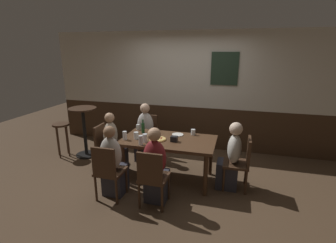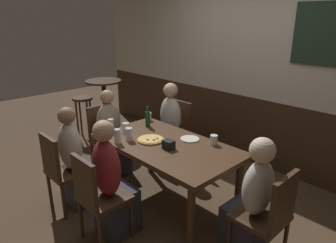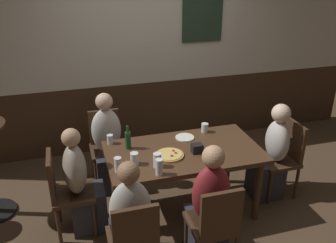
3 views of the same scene
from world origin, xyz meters
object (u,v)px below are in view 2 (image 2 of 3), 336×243
person_left_far (168,132)px  tumbler_water (111,126)px  tumbler_short (149,117)px  side_bar_table (105,107)px  dining_table (166,151)px  person_mid_near (112,188)px  chair_mid_near (97,195)px  beer_bottle_green (148,118)px  beer_glass_tall (129,135)px  person_left_near (76,165)px  pint_glass_pale (126,129)px  beer_glass_half (214,140)px  condiment_caddy (169,145)px  chair_left_near (62,168)px  chair_left_far (176,129)px  bar_stool (83,106)px  plate_white_large (190,139)px  chair_head_east (269,214)px  person_head_west (112,140)px  highball_clear (117,137)px  chair_head_west (105,134)px  person_head_east (251,207)px  pizza (151,140)px

person_left_far → tumbler_water: person_left_far is taller
tumbler_short → side_bar_table: 1.30m
dining_table → person_mid_near: person_mid_near is taller
chair_mid_near → beer_bottle_green: beer_bottle_green is taller
chair_mid_near → beer_glass_tall: chair_mid_near is taller
chair_mid_near → person_left_far: person_left_far is taller
person_left_near → tumbler_water: 0.58m
pint_glass_pale → beer_bottle_green: 0.33m
beer_glass_half → condiment_caddy: bearing=-120.7°
chair_left_near → beer_glass_half: 1.62m
beer_bottle_green → tumbler_water: bearing=-112.3°
chair_left_far → bar_stool: chair_left_far is taller
dining_table → plate_white_large: 0.29m
chair_mid_near → bar_stool: bearing=153.6°
tumbler_water → person_left_near: bearing=-88.8°
chair_head_east → person_head_west: (-2.25, 0.00, -0.03)m
highball_clear → side_bar_table: bearing=151.8°
person_mid_near → tumbler_water: bearing=145.9°
chair_head_west → person_head_west: bearing=0.0°
chair_left_far → person_left_near: bearing=-90.0°
chair_mid_near → person_head_east: size_ratio=0.78×
person_mid_near → beer_glass_tall: bearing=126.1°
pint_glass_pale → beer_bottle_green: beer_bottle_green is taller
pizza → bar_stool: bearing=169.4°
pizza → person_mid_near: bearing=-74.6°
person_left_far → person_head_west: person_left_far is taller
chair_head_east → plate_white_large: (-1.11, 0.26, 0.25)m
side_bar_table → chair_left_far: bearing=15.2°
tumbler_water → person_mid_near: bearing=-34.1°
pint_glass_pale → person_left_near: bearing=-105.8°
chair_mid_near → tumbler_water: tumbler_water is taller
person_left_far → person_head_west: (-0.35, -0.69, -0.02)m
beer_glass_tall → beer_glass_half: 0.90m
highball_clear → pint_glass_pale: bearing=126.9°
highball_clear → tumbler_short: size_ratio=1.56×
person_head_east → highball_clear: size_ratio=7.20×
chair_head_east → person_left_far: (-1.90, 0.69, -0.00)m
tumbler_short → side_bar_table: (-1.28, 0.15, -0.17)m
person_left_near → pizza: (0.52, 0.62, 0.28)m
chair_head_west → plate_white_large: 1.35m
chair_head_west → person_mid_near: (1.20, -0.69, -0.00)m
person_mid_near → pizza: person_mid_near is taller
chair_mid_near → chair_head_west: size_ratio=1.00×
tumbler_water → person_left_far: bearing=89.4°
beer_glass_tall → side_bar_table: side_bar_table is taller
person_mid_near → condiment_caddy: size_ratio=10.63×
chair_mid_near → beer_bottle_green: bearing=117.0°
chair_head_east → pint_glass_pale: size_ratio=7.33×
chair_left_near → plate_white_large: chair_left_near is taller
tumbler_short → person_head_east: bearing=-11.5°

